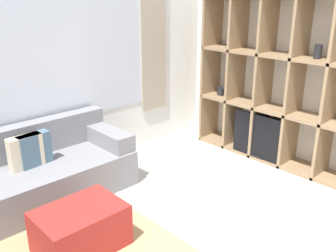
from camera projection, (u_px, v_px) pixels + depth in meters
name	position (u px, v px, depth m)	size (l,w,h in m)	color
wall_back	(50.00, 62.00, 4.21)	(6.05, 0.11, 2.70)	white
wall_right	(292.00, 55.00, 4.70)	(0.07, 4.35, 2.70)	white
shelving_unit	(280.00, 85.00, 4.68)	(0.43, 2.25, 2.06)	silver
couch_main	(41.00, 172.00, 3.96)	(1.86, 0.84, 0.77)	gray
ottoman	(81.00, 229.00, 3.18)	(0.72, 0.52, 0.39)	#A82823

